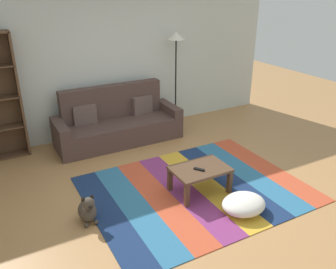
% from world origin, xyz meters
% --- Properties ---
extents(ground_plane, '(14.00, 14.00, 0.00)m').
position_xyz_m(ground_plane, '(0.00, 0.00, 0.00)').
color(ground_plane, '#B27F4C').
extents(back_wall, '(6.80, 0.10, 2.70)m').
position_xyz_m(back_wall, '(0.00, 2.55, 1.35)').
color(back_wall, silver).
rests_on(back_wall, ground_plane).
extents(rug, '(2.99, 2.31, 0.01)m').
position_xyz_m(rug, '(0.18, -0.10, 0.01)').
color(rug, navy).
rests_on(rug, ground_plane).
extents(couch, '(2.26, 0.80, 1.00)m').
position_xyz_m(couch, '(-0.18, 2.02, 0.34)').
color(couch, '#4C3833').
rests_on(couch, ground_plane).
extents(coffee_table, '(0.77, 0.53, 0.37)m').
position_xyz_m(coffee_table, '(0.19, -0.18, 0.32)').
color(coffee_table, '#513826').
rests_on(coffee_table, rug).
extents(pouf, '(0.58, 0.49, 0.22)m').
position_xyz_m(pouf, '(0.42, -0.85, 0.12)').
color(pouf, white).
rests_on(pouf, rug).
extents(dog, '(0.22, 0.35, 0.40)m').
position_xyz_m(dog, '(-1.38, -0.07, 0.16)').
color(dog, '#473D33').
rests_on(dog, ground_plane).
extents(standing_lamp, '(0.32, 0.32, 1.86)m').
position_xyz_m(standing_lamp, '(1.17, 2.22, 1.55)').
color(standing_lamp, black).
rests_on(standing_lamp, ground_plane).
extents(tv_remote, '(0.12, 0.15, 0.02)m').
position_xyz_m(tv_remote, '(0.14, -0.22, 0.39)').
color(tv_remote, black).
rests_on(tv_remote, coffee_table).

